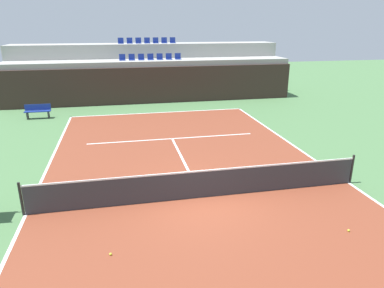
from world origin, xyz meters
The scene contains 16 objects.
ground_plane centered at (0.00, 0.00, 0.00)m, with size 80.00×80.00×0.00m, color #477042.
court_surface centered at (0.00, 0.00, 0.01)m, with size 11.00×24.00×0.01m, color brown.
baseline_far centered at (0.00, 11.95, 0.01)m, with size 11.00×0.10×0.00m, color white.
sideline_left centered at (-5.45, 0.00, 0.01)m, with size 0.10×24.00×0.00m, color white.
sideline_right centered at (5.45, 0.00, 0.01)m, with size 0.10×24.00×0.00m, color white.
service_line_far centered at (0.00, 6.40, 0.01)m, with size 8.26×0.10×0.00m, color white.
centre_service_line centered at (0.00, 3.20, 0.01)m, with size 0.10×6.40×0.00m, color white.
back_wall centered at (0.00, 14.98, 1.28)m, with size 20.74×0.30×2.57m, color #33231E.
stands_tier_lower centered at (0.00, 16.33, 1.47)m, with size 20.74×2.40×2.94m, color #9E9E99.
stands_tier_upper centered at (0.00, 18.73, 2.00)m, with size 20.74×2.40×3.99m, color #9E9E99.
seating_row_lower centered at (0.00, 16.43, 3.06)m, with size 4.54×0.44×0.44m.
seating_row_upper centered at (0.00, 18.83, 4.12)m, with size 4.54×0.44×0.44m.
tennis_net centered at (0.00, 0.00, 0.51)m, with size 11.08×0.08×1.07m.
player_bench centered at (-7.34, 12.08, 0.51)m, with size 1.50×0.40×0.85m.
tennis_ball_0 centered at (-2.93, -2.52, 0.04)m, with size 0.07×0.07×0.07m, color #CCE033.
tennis_ball_1 centered at (3.51, -2.80, 0.04)m, with size 0.07×0.07×0.07m, color #CCE033.
Camera 1 is at (-2.46, -10.11, 5.45)m, focal length 32.83 mm.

